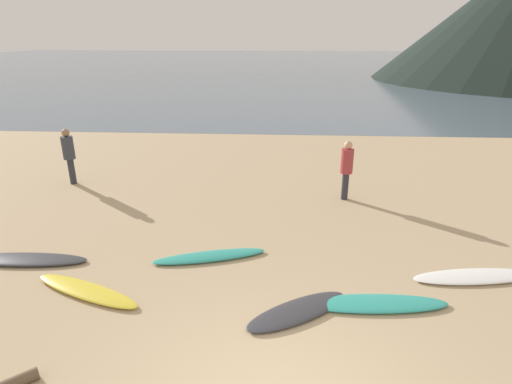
{
  "coord_description": "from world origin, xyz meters",
  "views": [
    {
      "loc": [
        0.03,
        -3.53,
        4.31
      ],
      "look_at": [
        -0.56,
        6.15,
        0.6
      ],
      "focal_mm": 29.1,
      "sensor_mm": 36.0,
      "label": 1
    }
  ],
  "objects_px": {
    "person_1": "(69,152)",
    "surfboard_1": "(86,291)",
    "surfboard_4": "(374,304)",
    "person_0": "(347,166)",
    "surfboard_3": "(298,311)",
    "surfboard_5": "(475,276)",
    "surfboard_0": "(24,259)",
    "surfboard_2": "(210,256)"
  },
  "relations": [
    {
      "from": "surfboard_3",
      "to": "surfboard_1",
      "type": "bearing_deg",
      "value": 141.05
    },
    {
      "from": "person_0",
      "to": "surfboard_1",
      "type": "bearing_deg",
      "value": 9.73
    },
    {
      "from": "surfboard_0",
      "to": "surfboard_5",
      "type": "height_order",
      "value": "surfboard_0"
    },
    {
      "from": "surfboard_1",
      "to": "surfboard_4",
      "type": "distance_m",
      "value": 5.02
    },
    {
      "from": "surfboard_0",
      "to": "surfboard_3",
      "type": "xyz_separation_m",
      "value": [
        5.46,
        -1.33,
        -0.0
      ]
    },
    {
      "from": "surfboard_2",
      "to": "surfboard_4",
      "type": "xyz_separation_m",
      "value": [
        3.04,
        -1.41,
        -0.0
      ]
    },
    {
      "from": "surfboard_0",
      "to": "surfboard_2",
      "type": "height_order",
      "value": "surfboard_0"
    },
    {
      "from": "surfboard_3",
      "to": "surfboard_4",
      "type": "xyz_separation_m",
      "value": [
        1.29,
        0.28,
        -0.0
      ]
    },
    {
      "from": "surfboard_4",
      "to": "surfboard_0",
      "type": "bearing_deg",
      "value": 167.54
    },
    {
      "from": "surfboard_2",
      "to": "surfboard_1",
      "type": "bearing_deg",
      "value": -162.0
    },
    {
      "from": "surfboard_0",
      "to": "surfboard_2",
      "type": "xyz_separation_m",
      "value": [
        3.72,
        0.36,
        -0.0
      ]
    },
    {
      "from": "surfboard_2",
      "to": "person_0",
      "type": "relative_size",
      "value": 1.4
    },
    {
      "from": "person_1",
      "to": "surfboard_1",
      "type": "bearing_deg",
      "value": 151.22
    },
    {
      "from": "surfboard_3",
      "to": "surfboard_5",
      "type": "height_order",
      "value": "surfboard_3"
    },
    {
      "from": "surfboard_0",
      "to": "surfboard_1",
      "type": "height_order",
      "value": "surfboard_1"
    },
    {
      "from": "surfboard_1",
      "to": "surfboard_3",
      "type": "bearing_deg",
      "value": 16.63
    },
    {
      "from": "surfboard_4",
      "to": "person_1",
      "type": "xyz_separation_m",
      "value": [
        -7.97,
        5.67,
        0.96
      ]
    },
    {
      "from": "surfboard_2",
      "to": "person_0",
      "type": "distance_m",
      "value": 4.82
    },
    {
      "from": "surfboard_1",
      "to": "surfboard_3",
      "type": "height_order",
      "value": "surfboard_1"
    },
    {
      "from": "surfboard_3",
      "to": "surfboard_5",
      "type": "xyz_separation_m",
      "value": [
        3.37,
        1.25,
        -0.01
      ]
    },
    {
      "from": "person_1",
      "to": "surfboard_0",
      "type": "bearing_deg",
      "value": 138.2
    },
    {
      "from": "surfboard_0",
      "to": "person_1",
      "type": "xyz_separation_m",
      "value": [
        -1.21,
        4.62,
        0.95
      ]
    },
    {
      "from": "surfboard_1",
      "to": "surfboard_5",
      "type": "xyz_separation_m",
      "value": [
        7.1,
        0.91,
        -0.01
      ]
    },
    {
      "from": "surfboard_4",
      "to": "surfboard_5",
      "type": "bearing_deg",
      "value": 21.44
    },
    {
      "from": "surfboard_0",
      "to": "surfboard_4",
      "type": "bearing_deg",
      "value": -10.61
    },
    {
      "from": "surfboard_3",
      "to": "person_1",
      "type": "distance_m",
      "value": 8.99
    },
    {
      "from": "surfboard_0",
      "to": "surfboard_1",
      "type": "xyz_separation_m",
      "value": [
        1.73,
        -0.99,
        0.0
      ]
    },
    {
      "from": "surfboard_5",
      "to": "person_1",
      "type": "relative_size",
      "value": 1.42
    },
    {
      "from": "surfboard_4",
      "to": "surfboard_1",
      "type": "bearing_deg",
      "value": 175.65
    },
    {
      "from": "surfboard_1",
      "to": "surfboard_4",
      "type": "height_order",
      "value": "surfboard_1"
    },
    {
      "from": "surfboard_2",
      "to": "surfboard_4",
      "type": "distance_m",
      "value": 3.35
    },
    {
      "from": "surfboard_0",
      "to": "surfboard_5",
      "type": "xyz_separation_m",
      "value": [
        8.83,
        -0.08,
        -0.01
      ]
    },
    {
      "from": "surfboard_5",
      "to": "person_1",
      "type": "xyz_separation_m",
      "value": [
        -10.05,
        4.7,
        0.96
      ]
    },
    {
      "from": "surfboard_1",
      "to": "person_1",
      "type": "xyz_separation_m",
      "value": [
        -2.95,
        5.61,
        0.95
      ]
    },
    {
      "from": "surfboard_5",
      "to": "surfboard_2",
      "type": "bearing_deg",
      "value": 167.04
    },
    {
      "from": "surfboard_0",
      "to": "surfboard_1",
      "type": "bearing_deg",
      "value": -31.38
    },
    {
      "from": "person_0",
      "to": "person_1",
      "type": "distance_m",
      "value": 8.17
    },
    {
      "from": "surfboard_3",
      "to": "person_0",
      "type": "relative_size",
      "value": 1.16
    },
    {
      "from": "surfboard_4",
      "to": "surfboard_5",
      "type": "distance_m",
      "value": 2.3
    },
    {
      "from": "surfboard_4",
      "to": "person_0",
      "type": "distance_m",
      "value": 4.97
    },
    {
      "from": "person_1",
      "to": "person_0",
      "type": "bearing_deg",
      "value": -152.08
    },
    {
      "from": "surfboard_3",
      "to": "surfboard_4",
      "type": "relative_size",
      "value": 0.76
    }
  ]
}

